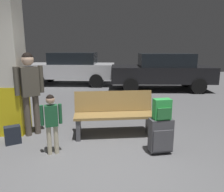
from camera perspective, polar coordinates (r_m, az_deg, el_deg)
The scene contains 10 objects.
ground_plane at distance 7.05m, azimuth -1.81°, elevation -2.37°, with size 18.00×18.00×0.10m, color slate.
structural_pillar at distance 4.92m, azimuth -25.34°, elevation 7.15°, with size 0.57×0.57×2.83m.
bench at distance 4.46m, azimuth 0.62°, elevation -4.72°, with size 1.64×0.65×0.89m.
suitcase at distance 3.84m, azimuth 12.50°, elevation -9.86°, with size 0.41×0.28×0.60m.
backpack_bright at distance 3.70m, azimuth 12.84°, elevation -3.40°, with size 0.30×0.23×0.34m.
child at distance 3.75m, azimuth -15.44°, elevation -5.52°, with size 0.34×0.20×1.03m.
adult at distance 4.64m, azimuth -20.54°, elevation 2.60°, with size 0.48×0.38×1.67m.
backpack_dark_floor at distance 4.56m, azimuth -24.30°, elevation -9.17°, with size 0.32×0.29×0.34m.
parked_car_near at distance 9.44m, azimuth 12.81°, elevation 6.41°, with size 4.16×1.93×1.51m.
parked_car_far at distance 10.75m, azimuth -10.42°, elevation 7.23°, with size 4.20×2.00×1.51m.
Camera 1 is at (0.08, -2.81, 1.77)m, focal length 35.35 mm.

